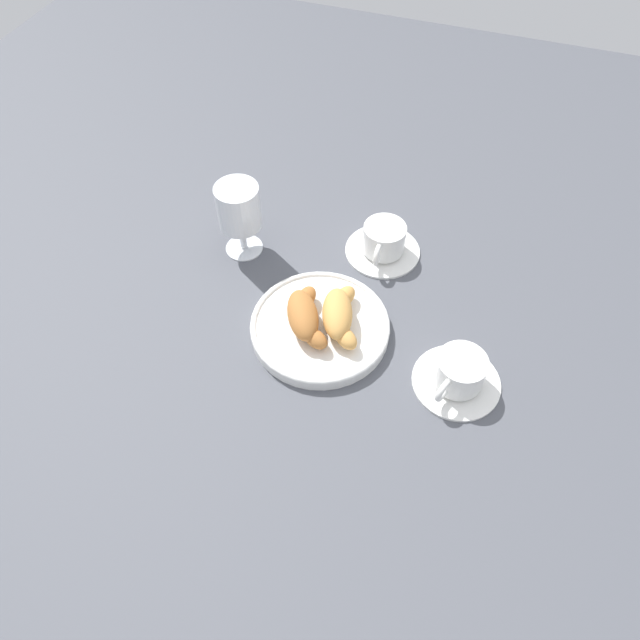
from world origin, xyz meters
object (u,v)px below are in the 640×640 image
coffee_cup_far (458,374)px  juice_glass_left (239,210)px  pastry_plate (320,327)px  croissant_large (305,316)px  coffee_cup_near (383,242)px  croissant_small (339,314)px

coffee_cup_far → juice_glass_left: bearing=-110.6°
pastry_plate → croissant_large: size_ratio=1.86×
coffee_cup_near → coffee_cup_far: size_ratio=1.00×
croissant_small → coffee_cup_far: 0.21m
pastry_plate → croissant_small: croissant_small is taller
croissant_large → coffee_cup_near: size_ratio=0.90×
coffee_cup_near → juice_glass_left: 0.26m
croissant_small → croissant_large: bearing=-67.8°
croissant_small → coffee_cup_near: 0.20m
croissant_large → pastry_plate: bearing=112.0°
coffee_cup_near → croissant_small: bearing=-6.0°
pastry_plate → coffee_cup_far: (0.03, 0.23, 0.01)m
juice_glass_left → croissant_small: bearing=61.3°
coffee_cup_far → croissant_large: bearing=-93.8°
coffee_cup_far → juice_glass_left: (-0.16, -0.42, 0.07)m
pastry_plate → croissant_small: 0.04m
croissant_small → juice_glass_left: (-0.12, -0.22, 0.05)m
coffee_cup_near → croissant_large: bearing=-18.3°
croissant_large → coffee_cup_far: size_ratio=0.90×
coffee_cup_near → coffee_cup_far: (0.23, 0.18, 0.00)m
croissant_large → juice_glass_left: 0.23m
pastry_plate → croissant_large: bearing=-68.0°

